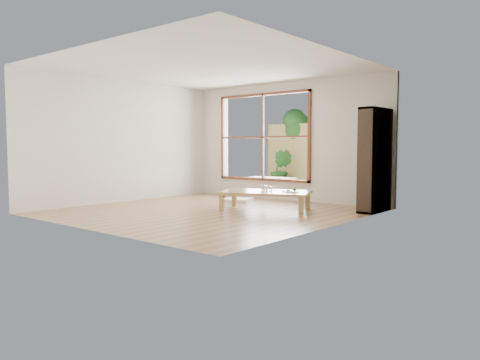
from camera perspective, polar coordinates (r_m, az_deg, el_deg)
The scene contains 15 objects.
ground at distance 8.61m, azimuth -3.66°, elevation -3.83°, with size 5.00×5.00×0.00m, color #A97C54.
low_table at distance 8.74m, azimuth 3.13°, elevation -1.64°, with size 1.86×1.47×0.36m.
floor_cushion at distance 10.01m, azimuth -0.25°, elevation -2.48°, with size 0.53×0.53×0.08m, color white.
bookshelf at distance 8.82m, azimuth 16.12°, elevation 2.33°, with size 0.30×0.85×1.88m, color #32241C.
glass_tall at distance 8.66m, azimuth 2.77°, elevation -0.99°, with size 0.07×0.07×0.12m, color silver.
glass_mid at distance 8.78m, azimuth 3.77°, elevation -1.05°, with size 0.06×0.06×0.09m, color silver.
glass_short at distance 8.80m, azimuth 3.20°, elevation -1.00°, with size 0.07×0.07×0.10m, color silver.
glass_small at distance 8.80m, azimuth 3.11°, elevation -1.06°, with size 0.06×0.06×0.08m, color silver.
food_tray at distance 8.57m, azimuth 6.26°, elevation -1.35°, with size 0.32×0.27×0.08m.
deck at distance 11.76m, azimuth 6.15°, elevation -1.70°, with size 2.80×2.00×0.05m, color #3B332B.
garden_bench at distance 11.76m, azimuth 3.95°, elevation 0.05°, with size 1.24×0.40×0.39m.
bamboo_fence at distance 12.55m, azimuth 8.71°, elevation 2.76°, with size 2.80×0.06×1.80m, color tan.
shrub_right at distance 12.03m, azimuth 10.77°, elevation 0.62°, with size 0.80×0.69×0.88m, color #296224.
shrub_left at distance 12.62m, azimuth 5.03°, elevation 1.26°, with size 0.59×0.48×1.07m, color #296224.
garden_tree at distance 13.17m, azimuth 6.88°, elevation 6.00°, with size 1.04×0.85×2.22m.
Camera 1 is at (5.85, -6.20, 1.20)m, focal length 35.00 mm.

